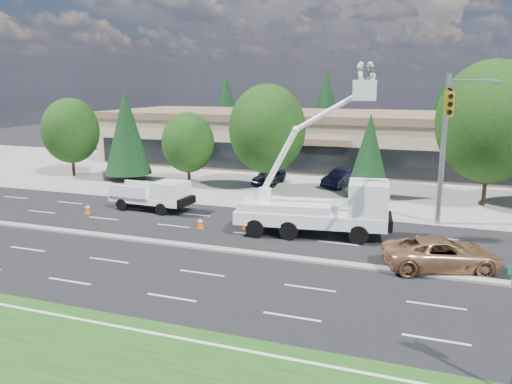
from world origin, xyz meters
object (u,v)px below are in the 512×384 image
at_px(utility_pickup, 155,198).
at_px(minivan, 442,254).
at_px(signal_mast, 446,127).
at_px(bucket_truck, 326,201).

height_order(utility_pickup, minivan, utility_pickup).
relative_size(utility_pickup, minivan, 1.04).
xyz_separation_m(signal_mast, bucket_truck, (-6.01, -2.74, -4.01)).
bearing_deg(bucket_truck, utility_pickup, 163.81).
distance_m(utility_pickup, minivan, 18.93).
bearing_deg(minivan, utility_pickup, 55.46).
bearing_deg(utility_pickup, bucket_truck, -4.99).
distance_m(signal_mast, minivan, 8.04).
bearing_deg(bucket_truck, minivan, -35.49).
height_order(signal_mast, bucket_truck, bucket_truck).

